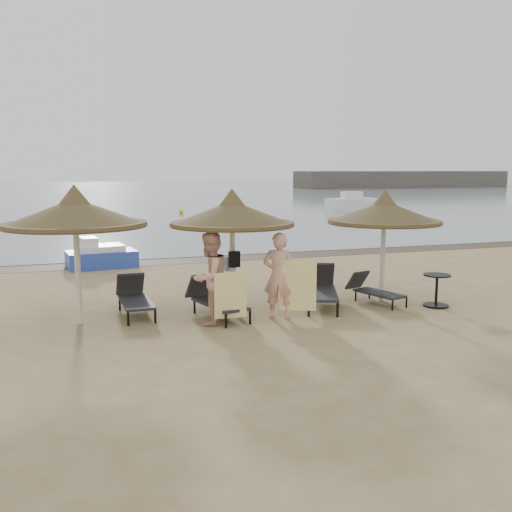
{
  "coord_description": "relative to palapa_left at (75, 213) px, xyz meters",
  "views": [
    {
      "loc": [
        -3.78,
        -10.85,
        3.28
      ],
      "look_at": [
        0.26,
        1.2,
        1.34
      ],
      "focal_mm": 40.0,
      "sensor_mm": 36.0,
      "label": 1
    }
  ],
  "objects": [
    {
      "name": "sea",
      "position": [
        3.59,
        78.38,
        -2.35
      ],
      "size": [
        200.0,
        140.0,
        0.03
      ],
      "primitive_type": "cube",
      "color": "slate",
      "rests_on": "ground"
    },
    {
      "name": "bag_patterned",
      "position": [
        3.41,
        0.17,
        -1.27
      ],
      "size": [
        0.28,
        0.14,
        0.33
      ],
      "rotation": [
        0.0,
        0.0,
        0.2
      ],
      "color": "silver",
      "rests_on": "ground"
    },
    {
      "name": "person_left",
      "position": [
        2.65,
        -0.91,
        -1.22
      ],
      "size": [
        1.26,
        1.19,
        2.31
      ],
      "primitive_type": "imported",
      "rotation": [
        0.0,
        0.0,
        3.79
      ],
      "color": "#DB9C85",
      "rests_on": "ground"
    },
    {
      "name": "lounger_far_left",
      "position": [
        1.22,
        0.53,
        -1.99
      ],
      "size": [
        0.69,
        1.93,
        0.85
      ],
      "rotation": [
        0.0,
        0.0,
        0.03
      ],
      "color": "black",
      "rests_on": "ground"
    },
    {
      "name": "ground",
      "position": [
        3.59,
        -1.62,
        -2.37
      ],
      "size": [
        160.0,
        160.0,
        0.0
      ],
      "primitive_type": "plane",
      "color": "tan",
      "rests_on": "ground"
    },
    {
      "name": "side_table",
      "position": [
        8.21,
        -1.11,
        -2.0
      ],
      "size": [
        0.65,
        0.65,
        0.78
      ],
      "rotation": [
        0.0,
        0.0,
        -0.32
      ],
      "color": "black",
      "rests_on": "ground"
    },
    {
      "name": "pedal_boat",
      "position": [
        0.87,
        7.24,
        -1.98
      ],
      "size": [
        2.38,
        1.58,
        1.05
      ],
      "rotation": [
        0.0,
        0.0,
        0.12
      ],
      "color": "#2A47B2",
      "rests_on": "ground"
    },
    {
      "name": "buoy_mid",
      "position": [
        8.01,
        29.57,
        -2.18
      ],
      "size": [
        0.39,
        0.39,
        0.39
      ],
      "primitive_type": "sphere",
      "color": "yellow",
      "rests_on": "ground"
    },
    {
      "name": "towel_left",
      "position": [
        3.0,
        -1.26,
        -1.7
      ],
      "size": [
        0.7,
        0.04,
        0.98
      ],
      "rotation": [
        0.0,
        0.0,
        -0.02
      ],
      "color": "yellow",
      "rests_on": "ground"
    },
    {
      "name": "wet_sand_strip",
      "position": [
        3.59,
        7.78,
        -2.37
      ],
      "size": [
        200.0,
        1.6,
        0.01
      ],
      "primitive_type": "cube",
      "color": "#493928",
      "rests_on": "ground"
    },
    {
      "name": "lounger_near_right",
      "position": [
        5.63,
        -0.08,
        -1.94
      ],
      "size": [
        1.46,
        2.24,
        0.95
      ],
      "rotation": [
        0.0,
        0.0,
        -0.39
      ],
      "color": "black",
      "rests_on": "ground"
    },
    {
      "name": "palapa_center",
      "position": [
        3.41,
        -0.01,
        -0.1
      ],
      "size": [
        2.88,
        2.88,
        2.86
      ],
      "rotation": [
        0.0,
        0.0,
        0.14
      ],
      "color": "beige",
      "rests_on": "ground"
    },
    {
      "name": "towel_right",
      "position": [
        4.55,
        -1.21,
        -1.59
      ],
      "size": [
        0.75,
        0.33,
        1.12
      ],
      "rotation": [
        0.0,
        0.0,
        -0.4
      ],
      "color": "yellow",
      "rests_on": "ground"
    },
    {
      "name": "lounger_near_left",
      "position": [
        2.91,
        -0.25,
        -1.97
      ],
      "size": [
        1.09,
        2.06,
        0.88
      ],
      "rotation": [
        0.0,
        0.0,
        0.24
      ],
      "color": "black",
      "rests_on": "ground"
    },
    {
      "name": "bag_dark",
      "position": [
        3.41,
        -0.17,
        -1.11
      ],
      "size": [
        0.27,
        0.1,
        0.37
      ],
      "rotation": [
        0.0,
        0.0,
        -0.04
      ],
      "color": "black",
      "rests_on": "ground"
    },
    {
      "name": "buoy_left",
      "position": [
        -2.32,
        22.4,
        -2.2
      ],
      "size": [
        0.34,
        0.34,
        0.34
      ],
      "primitive_type": "sphere",
      "color": "yellow",
      "rests_on": "ground"
    },
    {
      "name": "lounger_far_right",
      "position": [
        6.98,
        -0.24,
        -2.05
      ],
      "size": [
        0.96,
        1.7,
        0.72
      ],
      "rotation": [
        0.0,
        0.0,
        0.28
      ],
      "color": "black",
      "rests_on": "ground"
    },
    {
      "name": "person_right",
      "position": [
        4.2,
        -0.96,
        -1.25
      ],
      "size": [
        1.22,
        1.07,
        2.24
      ],
      "primitive_type": "imported",
      "rotation": [
        0.0,
        0.0,
        2.66
      ],
      "color": "#DB9C85",
      "rests_on": "ground"
    },
    {
      "name": "palapa_left",
      "position": [
        0.0,
        0.0,
        0.0
      ],
      "size": [
        3.0,
        3.0,
        2.98
      ],
      "rotation": [
        0.0,
        0.0,
        0.37
      ],
      "color": "beige",
      "rests_on": "ground"
    },
    {
      "name": "palapa_right",
      "position": [
        7.27,
        -0.18,
        -0.15
      ],
      "size": [
        2.82,
        2.82,
        2.79
      ],
      "rotation": [
        0.0,
        0.0,
        -0.02
      ],
      "color": "beige",
      "rests_on": "ground"
    }
  ]
}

